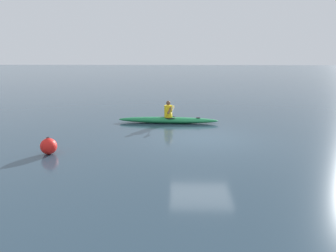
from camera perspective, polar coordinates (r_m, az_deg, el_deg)
The scene contains 4 objects.
ground_plane at distance 12.56m, azimuth 6.18°, elevation -2.16°, with size 160.00×160.00×0.00m, color #283D4C.
kayak at distance 15.11m, azimuth 0.04°, elevation 1.09°, with size 4.84×0.83×0.29m.
kayaker at distance 15.02m, azimuth 0.13°, elevation 2.85°, with size 0.46×2.30×0.79m.
mooring_buoy_orange_mid at distance 11.17m, azimuth -20.87°, elevation -3.45°, with size 0.54×0.54×0.58m.
Camera 1 is at (0.95, 12.08, 3.28)m, focal length 33.54 mm.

